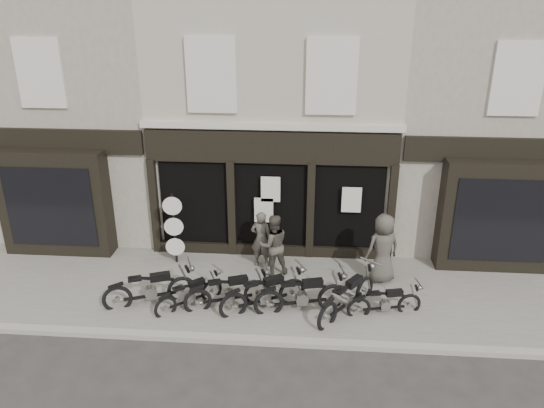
# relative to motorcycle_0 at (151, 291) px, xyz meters

# --- Properties ---
(ground_plane) EXTENTS (90.00, 90.00, 0.00)m
(ground_plane) POSITION_rel_motorcycle_0_xyz_m (2.81, -0.03, -0.45)
(ground_plane) COLOR #2D2B28
(ground_plane) RESTS_ON ground
(pavement) EXTENTS (30.00, 4.20, 0.12)m
(pavement) POSITION_rel_motorcycle_0_xyz_m (2.81, 0.87, -0.39)
(pavement) COLOR #69645D
(pavement) RESTS_ON ground_plane
(kerb) EXTENTS (30.00, 0.25, 0.13)m
(kerb) POSITION_rel_motorcycle_0_xyz_m (2.81, -1.28, -0.38)
(kerb) COLOR gray
(kerb) RESTS_ON ground_plane
(central_building) EXTENTS (7.30, 6.22, 8.34)m
(central_building) POSITION_rel_motorcycle_0_xyz_m (2.81, 5.92, 3.63)
(central_building) COLOR #A59D8E
(central_building) RESTS_ON ground
(neighbour_left) EXTENTS (5.60, 6.73, 8.34)m
(neighbour_left) POSITION_rel_motorcycle_0_xyz_m (-3.54, 5.86, 3.59)
(neighbour_left) COLOR #9E9486
(neighbour_left) RESTS_ON ground
(neighbour_right) EXTENTS (5.60, 6.73, 8.34)m
(neighbour_right) POSITION_rel_motorcycle_0_xyz_m (9.16, 5.86, 3.59)
(neighbour_right) COLOR #9E9486
(neighbour_right) RESTS_ON ground
(motorcycle_0) EXTENTS (2.23, 1.14, 1.12)m
(motorcycle_0) POSITION_rel_motorcycle_0_xyz_m (0.00, 0.00, 0.00)
(motorcycle_0) COLOR black
(motorcycle_0) RESTS_ON ground
(motorcycle_1) EXTENTS (1.57, 1.44, 0.92)m
(motorcycle_1) POSITION_rel_motorcycle_0_xyz_m (1.00, -0.03, -0.08)
(motorcycle_1) COLOR black
(motorcycle_1) RESTS_ON ground
(motorcycle_2) EXTENTS (2.14, 1.09, 1.07)m
(motorcycle_2) POSITION_rel_motorcycle_0_xyz_m (1.98, 0.05, -0.02)
(motorcycle_2) COLOR black
(motorcycle_2) RESTS_ON ground
(motorcycle_3) EXTENTS (2.13, 1.40, 1.12)m
(motorcycle_3) POSITION_rel_motorcycle_0_xyz_m (2.88, 0.02, -0.00)
(motorcycle_3) COLOR black
(motorcycle_3) RESTS_ON ground
(motorcycle_4) EXTENTS (2.32, 0.93, 1.14)m
(motorcycle_4) POSITION_rel_motorcycle_0_xyz_m (3.82, -0.00, 0.00)
(motorcycle_4) COLOR black
(motorcycle_4) RESTS_ON ground
(motorcycle_5) EXTENTS (1.65, 2.01, 1.12)m
(motorcycle_5) POSITION_rel_motorcycle_0_xyz_m (4.94, 0.02, 0.00)
(motorcycle_5) COLOR black
(motorcycle_5) RESTS_ON ground
(motorcycle_6) EXTENTS (1.87, 0.69, 0.91)m
(motorcycle_6) POSITION_rel_motorcycle_0_xyz_m (5.86, -0.00, -0.09)
(motorcycle_6) COLOR black
(motorcycle_6) RESTS_ON ground
(man_left) EXTENTS (0.67, 0.50, 1.68)m
(man_left) POSITION_rel_motorcycle_0_xyz_m (2.60, 2.16, 0.52)
(man_left) COLOR #4B473E
(man_left) RESTS_ON pavement
(man_centre) EXTENTS (1.03, 0.91, 1.76)m
(man_centre) POSITION_rel_motorcycle_0_xyz_m (2.96, 1.76, 0.55)
(man_centre) COLOR #454038
(man_centre) RESTS_ON pavement
(man_right) EXTENTS (1.12, 0.93, 1.95)m
(man_right) POSITION_rel_motorcycle_0_xyz_m (5.93, 1.58, 0.65)
(man_right) COLOR #443F38
(man_right) RESTS_ON pavement
(advert_sign_post) EXTENTS (0.55, 0.35, 2.26)m
(advert_sign_post) POSITION_rel_motorcycle_0_xyz_m (0.10, 2.16, 0.65)
(advert_sign_post) COLOR black
(advert_sign_post) RESTS_ON ground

